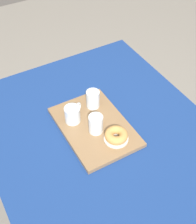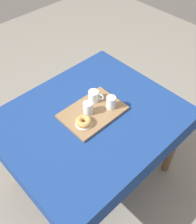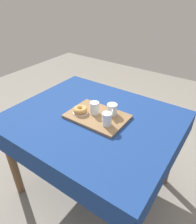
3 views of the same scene
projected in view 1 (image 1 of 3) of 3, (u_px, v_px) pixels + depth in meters
ground_plane at (100, 209)px, 2.01m from camera, size 6.00×6.00×0.00m
dining_table at (100, 145)px, 1.53m from camera, size 1.21×1.02×0.77m
serving_tray at (95, 127)px, 1.47m from camera, size 0.42×0.30×0.02m
tea_mug_left at (73, 115)px, 1.46m from camera, size 0.08×0.10×0.08m
water_glass_near at (96, 125)px, 1.40m from camera, size 0.07×0.07×0.09m
water_glass_far at (93, 100)px, 1.52m from camera, size 0.07×0.07×0.09m
donut_plate_left at (116, 138)px, 1.40m from camera, size 0.11×0.11×0.01m
sugar_donut_left at (116, 135)px, 1.38m from camera, size 0.11×0.11×0.04m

